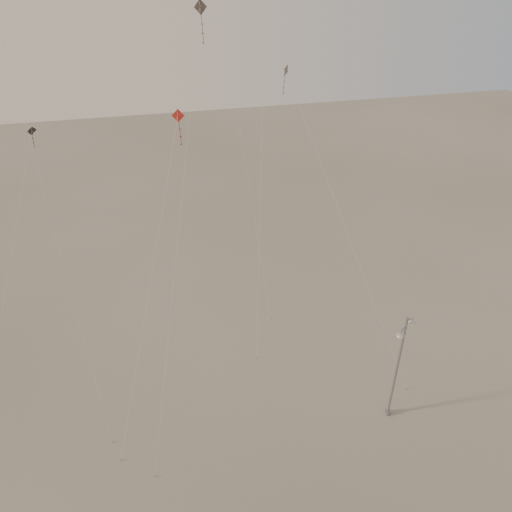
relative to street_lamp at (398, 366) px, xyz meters
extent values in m
plane|color=#9E9583|center=(-9.18, 0.43, -4.73)|extent=(160.00, 160.00, 0.00)
cylinder|color=gray|center=(-0.01, 0.03, -4.58)|extent=(0.44, 0.44, 0.30)
cylinder|color=gray|center=(-0.01, 0.03, -0.37)|extent=(0.21, 0.18, 8.73)
cylinder|color=gray|center=(0.03, 0.03, 4.05)|extent=(0.14, 0.14, 0.18)
cylinder|color=gray|center=(0.27, 0.09, 3.90)|extent=(0.50, 0.19, 0.07)
cylinder|color=gray|center=(0.51, 0.15, 3.75)|extent=(0.06, 0.06, 0.30)
ellipsoid|color=beige|center=(0.51, 0.15, 3.60)|extent=(0.52, 0.52, 0.18)
cylinder|color=gray|center=(-0.22, -0.14, 3.45)|extent=(0.53, 0.40, 0.07)
cylinder|color=gray|center=(-0.47, -0.32, 3.25)|extent=(0.06, 0.06, 0.40)
ellipsoid|color=beige|center=(-0.47, -0.32, 3.05)|extent=(0.52, 0.52, 0.18)
cylinder|color=beige|center=(-21.22, 9.67, 13.47)|extent=(3.82, 14.69, 36.31)
cylinder|color=gray|center=(-19.31, 2.33, -4.68)|extent=(0.06, 0.06, 0.10)
cube|color=black|center=(-10.93, 7.69, 21.26)|extent=(0.60, 0.68, 0.84)
cylinder|color=black|center=(-10.86, 7.82, 20.13)|extent=(0.13, 0.22, 1.49)
cylinder|color=beige|center=(-13.82, 3.36, 8.29)|extent=(5.80, 8.68, 25.95)
cylinder|color=gray|center=(-16.72, -0.97, -4.68)|extent=(0.06, 0.06, 0.10)
cylinder|color=beige|center=(-6.14, 12.98, 11.92)|extent=(3.33, 10.26, 33.20)
cylinder|color=gray|center=(-7.80, 7.86, -4.68)|extent=(0.06, 0.06, 0.10)
cube|color=maroon|center=(-13.09, 2.03, 17.26)|extent=(0.58, 0.45, 0.69)
cylinder|color=maroon|center=(-13.03, 2.17, 16.34)|extent=(0.09, 0.19, 1.22)
cylinder|color=beige|center=(-15.93, 1.39, 6.29)|extent=(5.71, 1.29, 21.94)
cylinder|color=gray|center=(-18.78, 0.75, -4.68)|extent=(0.06, 0.06, 0.10)
cube|color=black|center=(-4.43, 12.98, 16.69)|extent=(0.29, 0.77, 0.71)
cylinder|color=black|center=(-4.57, 12.92, 15.73)|extent=(0.19, 0.11, 1.27)
cylinder|color=beige|center=(-1.00, 7.40, 6.01)|extent=(6.87, 11.19, 21.38)
cylinder|color=gray|center=(2.43, 1.81, -4.68)|extent=(0.06, 0.06, 0.10)
cylinder|color=beige|center=(-6.55, 19.38, 11.84)|extent=(2.48, 14.25, 33.05)
cylinder|color=gray|center=(-5.32, 12.26, -4.68)|extent=(0.06, 0.06, 0.10)
cube|color=black|center=(-21.41, 11.80, 14.12)|extent=(0.59, 0.17, 0.59)
cylinder|color=black|center=(-21.49, 11.93, 13.44)|extent=(0.09, 0.13, 0.84)
cylinder|color=beige|center=(-24.68, 7.53, 4.72)|extent=(6.55, 8.55, 18.81)
camera|label=1|loc=(-15.20, -21.44, 24.04)|focal=35.00mm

